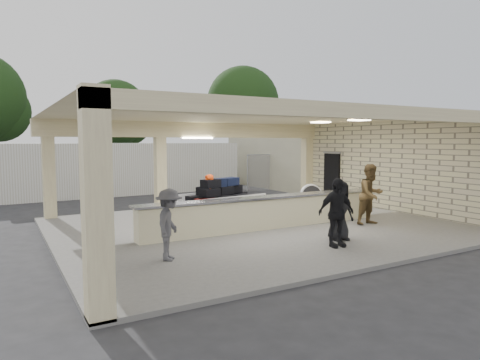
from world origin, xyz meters
TOP-DOWN VIEW (x-y plane):
  - ground at (0.00, 0.00)m, footprint 120.00×120.00m
  - pavilion at (0.21, 0.66)m, footprint 12.01×10.00m
  - baggage_counter at (0.00, -0.50)m, footprint 8.20×0.58m
  - luggage_cart at (-0.80, 0.98)m, footprint 2.69×1.90m
  - drum_fan at (3.81, 2.02)m, footprint 0.88×0.66m
  - baggage_handler at (-1.32, 0.78)m, footprint 0.46×0.65m
  - passenger_a at (3.23, -1.65)m, footprint 0.94×0.42m
  - passenger_b at (0.28, -3.29)m, footprint 1.06×0.49m
  - passenger_c at (-3.79, -2.37)m, footprint 0.86×1.07m
  - passenger_d at (0.86, -2.79)m, footprint 0.79×0.34m
  - car_white_a at (9.28, 13.20)m, footprint 5.89×3.91m
  - car_white_b at (10.67, 12.96)m, footprint 4.94×1.96m
  - car_dark at (7.29, 14.10)m, footprint 4.13×2.80m
  - container_white at (-1.06, 11.24)m, footprint 12.34×3.09m
  - fence at (11.00, 9.00)m, footprint 12.06×0.06m
  - tree_mid at (2.32, 26.16)m, footprint 6.00×5.60m
  - tree_right at (14.32, 25.16)m, footprint 7.20×7.00m
  - adjacent_building at (9.50, 10.00)m, footprint 6.00×8.00m

SIDE VIEW (x-z plane):
  - ground at x=0.00m, z-range 0.00..0.00m
  - baggage_counter at x=0.00m, z-range 0.10..1.08m
  - drum_fan at x=3.81m, z-range 0.13..1.08m
  - car_dark at x=7.29m, z-range 0.00..1.30m
  - car_white_a at x=9.28m, z-range 0.00..1.54m
  - car_white_b at x=10.67m, z-range 0.00..1.55m
  - passenger_c at x=-3.79m, z-range 0.10..1.70m
  - passenger_d at x=0.86m, z-range 0.10..1.71m
  - baggage_handler at x=-1.32m, z-range 0.10..1.71m
  - luggage_cart at x=-0.80m, z-range 0.19..1.63m
  - passenger_b at x=0.28m, z-range 0.10..1.84m
  - fence at x=11.00m, z-range 0.04..2.07m
  - passenger_a at x=3.23m, z-range 0.10..2.03m
  - container_white at x=-1.06m, z-range 0.00..2.65m
  - pavilion at x=0.21m, z-range -0.43..3.12m
  - adjacent_building at x=9.50m, z-range 0.00..3.20m
  - tree_mid at x=2.32m, z-range 0.96..8.96m
  - tree_right at x=14.32m, z-range 1.21..11.21m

